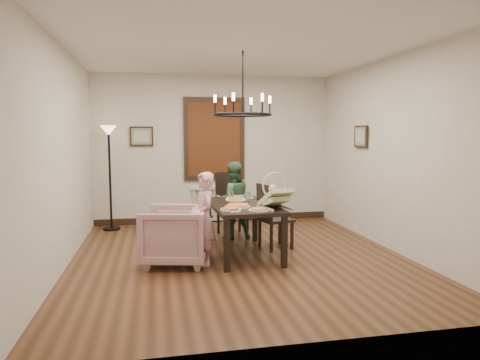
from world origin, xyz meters
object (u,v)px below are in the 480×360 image
object	(u,v)px
chair_right	(276,216)
elderly_woman	(204,226)
seated_man	(233,207)
drinking_glass	(247,198)
armchair	(175,235)
floor_lamp	(110,179)
dining_table	(243,210)
chair_far	(233,204)
baby_bouncer	(275,196)

from	to	relation	value
chair_right	elderly_woman	bearing A→B (deg)	103.36
seated_man	drinking_glass	world-z (taller)	seated_man
elderly_woman	drinking_glass	xyz separation A→B (m)	(0.65, 0.41, 0.29)
armchair	drinking_glass	bearing A→B (deg)	120.03
elderly_woman	seated_man	size ratio (longest dim) A/B	0.96
chair_right	drinking_glass	xyz separation A→B (m)	(-0.48, -0.18, 0.30)
drinking_glass	floor_lamp	size ratio (longest dim) A/B	0.08
seated_man	drinking_glass	distance (m)	0.92
elderly_woman	armchair	bearing A→B (deg)	-113.05
armchair	seated_man	bearing A→B (deg)	153.63
dining_table	elderly_woman	distance (m)	0.69
elderly_woman	dining_table	bearing A→B (deg)	113.38
floor_lamp	elderly_woman	bearing A→B (deg)	-59.53
chair_right	drinking_glass	world-z (taller)	chair_right
armchair	chair_far	bearing A→B (deg)	157.50
drinking_glass	dining_table	bearing A→B (deg)	-136.95
chair_far	armchair	bearing A→B (deg)	-134.30
dining_table	drinking_glass	xyz separation A→B (m)	(0.07, 0.07, 0.15)
elderly_woman	floor_lamp	world-z (taller)	floor_lamp
chair_far	baby_bouncer	xyz separation A→B (m)	(0.27, -1.62, 0.35)
chair_far	elderly_woman	xyz separation A→B (m)	(-0.65, -1.53, -0.03)
dining_table	seated_man	size ratio (longest dim) A/B	1.51
dining_table	seated_man	distance (m)	0.95
floor_lamp	dining_table	bearing A→B (deg)	-45.72
armchair	floor_lamp	distance (m)	2.54
dining_table	armchair	world-z (taller)	armchair
baby_bouncer	drinking_glass	size ratio (longest dim) A/B	3.64
baby_bouncer	elderly_woman	bearing A→B (deg)	163.00
chair_far	chair_right	size ratio (longest dim) A/B	1.09
drinking_glass	armchair	bearing A→B (deg)	-163.05
floor_lamp	chair_right	bearing A→B (deg)	-35.07
baby_bouncer	floor_lamp	size ratio (longest dim) A/B	0.28
baby_bouncer	floor_lamp	bearing A→B (deg)	122.11
seated_man	baby_bouncer	size ratio (longest dim) A/B	2.05
floor_lamp	drinking_glass	bearing A→B (deg)	-43.74
dining_table	chair_right	world-z (taller)	chair_right
baby_bouncer	floor_lamp	world-z (taller)	floor_lamp
chair_far	drinking_glass	bearing A→B (deg)	-98.67
chair_right	dining_table	bearing A→B (deg)	99.86
seated_man	chair_right	bearing A→B (deg)	120.61
seated_man	baby_bouncer	distance (m)	1.47
elderly_woman	baby_bouncer	size ratio (longest dim) A/B	1.98
chair_far	elderly_woman	bearing A→B (deg)	-121.70
seated_man	baby_bouncer	xyz separation A→B (m)	(0.31, -1.38, 0.36)
chair_far	floor_lamp	distance (m)	2.24
elderly_woman	floor_lamp	distance (m)	2.78
floor_lamp	baby_bouncer	bearing A→B (deg)	-46.81
armchair	elderly_woman	distance (m)	0.40
chair_right	floor_lamp	world-z (taller)	floor_lamp
elderly_woman	drinking_glass	size ratio (longest dim) A/B	7.21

